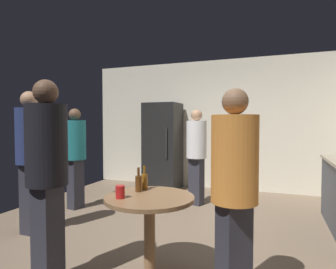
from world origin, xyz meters
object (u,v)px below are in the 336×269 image
person_in_orange_shirt (234,182)px  person_in_navy_shirt (30,150)px  plastic_cup_red (120,192)px  person_in_white_shirt (197,149)px  beer_bottle_amber (144,181)px  foreground_table (150,208)px  beer_bottle_brown (139,183)px  person_in_black_shirt (47,166)px  refrigerator (163,146)px  person_in_teal_shirt (75,150)px

person_in_orange_shirt → person_in_navy_shirt: person_in_navy_shirt is taller
plastic_cup_red → person_in_white_shirt: 2.53m
beer_bottle_amber → plastic_cup_red: bearing=-98.1°
foreground_table → beer_bottle_brown: beer_bottle_brown is taller
foreground_table → beer_bottle_amber: bearing=124.8°
plastic_cup_red → person_in_orange_shirt: (0.97, -0.04, 0.16)m
person_in_black_shirt → beer_bottle_amber: bearing=46.4°
person_in_orange_shirt → beer_bottle_brown: bearing=25.1°
refrigerator → beer_bottle_amber: refrigerator is taller
beer_bottle_brown → person_in_navy_shirt: 1.71m
beer_bottle_amber → person_in_navy_shirt: 1.70m
person_in_white_shirt → person_in_orange_shirt: size_ratio=0.99×
person_in_black_shirt → person_in_teal_shirt: 2.26m
person_in_navy_shirt → person_in_black_shirt: bearing=-38.9°
person_in_white_shirt → person_in_teal_shirt: (-1.78, -0.90, 0.00)m
foreground_table → plastic_cup_red: plastic_cup_red is taller
beer_bottle_brown → person_in_navy_shirt: bearing=169.3°
person_in_black_shirt → beer_bottle_brown: bearing=41.8°
refrigerator → beer_bottle_brown: size_ratio=7.83×
person_in_navy_shirt → person_in_teal_shirt: bearing=97.8°
person_in_black_shirt → person_in_orange_shirt: bearing=8.3°
beer_bottle_amber → person_in_black_shirt: (-0.60, -0.64, 0.21)m
plastic_cup_red → person_in_navy_shirt: size_ratio=0.06×
beer_bottle_brown → person_in_white_shirt: 2.26m
beer_bottle_brown → plastic_cup_red: 0.27m
person_in_white_shirt → person_in_black_shirt: bearing=6.1°
person_in_black_shirt → person_in_navy_shirt: size_ratio=0.98×
beer_bottle_brown → person_in_orange_shirt: person_in_orange_shirt is taller
person_in_black_shirt → foreground_table: bearing=28.7°
beer_bottle_brown → person_in_navy_shirt: (-1.66, 0.31, 0.23)m
person_in_white_shirt → person_in_orange_shirt: 2.74m
beer_bottle_amber → person_in_teal_shirt: 2.22m
foreground_table → person_in_orange_shirt: person_in_orange_shirt is taller
foreground_table → person_in_orange_shirt: size_ratio=0.49×
person_in_orange_shirt → person_in_teal_shirt: size_ratio=1.01×
person_in_navy_shirt → person_in_teal_shirt: 1.06m
person_in_white_shirt → person_in_orange_shirt: person_in_orange_shirt is taller
foreground_table → person_in_navy_shirt: 1.92m
refrigerator → foreground_table: (1.18, -3.29, -0.27)m
person_in_navy_shirt → person_in_teal_shirt: person_in_navy_shirt is taller
plastic_cup_red → person_in_navy_shirt: (-1.62, 0.58, 0.26)m
plastic_cup_red → person_in_white_shirt: (0.00, 2.53, 0.15)m
person_in_black_shirt → person_in_navy_shirt: 1.36m
refrigerator → beer_bottle_amber: (1.03, -3.07, -0.08)m
foreground_table → beer_bottle_brown: (-0.17, 0.12, 0.19)m
refrigerator → beer_bottle_brown: 3.34m
beer_bottle_brown → beer_bottle_amber: bearing=83.4°
person_in_black_shirt → person_in_white_shirt: bearing=78.6°
person_in_white_shirt → person_in_orange_shirt: (0.97, -2.56, 0.02)m
person_in_teal_shirt → beer_bottle_brown: bearing=-27.3°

